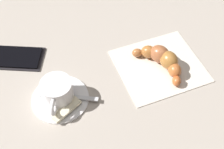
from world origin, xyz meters
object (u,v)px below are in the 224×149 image
Objects in this scene: napkin at (159,66)px; sugar_packet at (66,109)px; saucer at (60,98)px; cell_phone at (12,57)px; espresso_cup at (57,91)px; croissant at (163,59)px; teaspoon at (56,95)px.

sugar_packet is at bearing -154.37° from napkin.
saucer is 0.17m from cell_phone.
croissant is (0.24, 0.07, -0.01)m from espresso_cup.
saucer and cell_phone have the same top height.
espresso_cup is at bearing -162.71° from croissant.
croissant is at bearing 17.13° from saucer.
teaspoon is 0.16m from cell_phone.
napkin is (0.21, 0.10, -0.01)m from sugar_packet.
cell_phone is at bearing 170.59° from napkin.
croissant reaches higher than cell_phone.
teaspoon reaches higher than napkin.
espresso_cup is at bearing -151.15° from saucer.
croissant is at bearing 17.29° from espresso_cup.
espresso_cup is 0.67× the size of teaspoon.
croissant is (0.22, 0.11, 0.01)m from sugar_packet.
cell_phone is at bearing 131.17° from espresso_cup.
teaspoon reaches higher than cell_phone.
napkin is at bearing -15.56° from sugar_packet.
cell_phone is (-0.11, 0.13, -0.00)m from saucer.
sugar_packet is at bearing -61.62° from teaspoon.
teaspoon reaches higher than saucer.
teaspoon is at bearing -48.54° from cell_phone.
espresso_cup is 0.48× the size of napkin.
espresso_cup reaches higher than sugar_packet.
saucer is 1.03× the size of croissant.
saucer is 0.91× the size of teaspoon.
sugar_packet is 0.43× the size of cell_phone.
espresso_cup reaches higher than cell_phone.
espresso_cup reaches higher than saucer.
napkin is (0.23, 0.06, -0.01)m from teaspoon.
cell_phone reaches higher than napkin.
cell_phone is (-0.13, 0.16, -0.01)m from sugar_packet.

